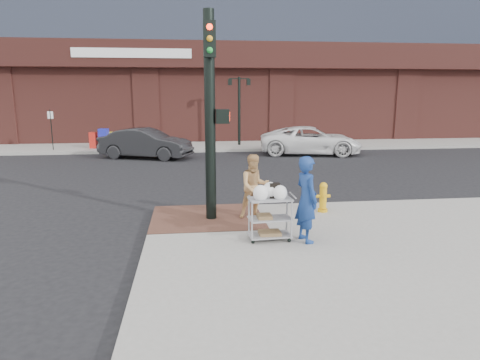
{
  "coord_description": "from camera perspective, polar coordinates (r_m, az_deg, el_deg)",
  "views": [
    {
      "loc": [
        -1.01,
        -9.59,
        3.27
      ],
      "look_at": [
        0.15,
        0.17,
        1.25
      ],
      "focal_mm": 32.0,
      "sensor_mm": 36.0,
      "label": 1
    }
  ],
  "objects": [
    {
      "name": "minivan_white",
      "position": [
        23.2,
        9.42,
        5.22
      ],
      "size": [
        5.73,
        3.48,
        1.49
      ],
      "primitive_type": "imported",
      "rotation": [
        0.0,
        0.0,
        1.37
      ],
      "color": "white",
      "rests_on": "ground"
    },
    {
      "name": "traffic_signal_pole",
      "position": [
        10.38,
        -3.9,
        9.16
      ],
      "size": [
        0.61,
        0.51,
        5.0
      ],
      "color": "black",
      "rests_on": "sidewalk_near"
    },
    {
      "name": "pedestrian_tan",
      "position": [
        10.71,
        1.96,
        -0.86
      ],
      "size": [
        0.85,
        0.7,
        1.62
      ],
      "primitive_type": "imported",
      "rotation": [
        0.0,
        0.0,
        0.12
      ],
      "color": "tan",
      "rests_on": "sidewalk_near"
    },
    {
      "name": "sedan_dark",
      "position": [
        22.03,
        -12.46,
        4.8
      ],
      "size": [
        4.85,
        3.1,
        1.51
      ],
      "primitive_type": "imported",
      "rotation": [
        0.0,
        0.0,
        1.21
      ],
      "color": "black",
      "rests_on": "ground"
    },
    {
      "name": "newsbox_red",
      "position": [
        25.71,
        -18.96,
        5.04
      ],
      "size": [
        0.42,
        0.39,
        0.9
      ],
      "primitive_type": "cube",
      "rotation": [
        0.0,
        0.0,
        -0.15
      ],
      "color": "red",
      "rests_on": "sidewalk_far"
    },
    {
      "name": "parking_sign",
      "position": [
        25.78,
        -23.83,
        6.15
      ],
      "size": [
        0.05,
        0.05,
        2.2
      ],
      "primitive_type": "cylinder",
      "color": "black",
      "rests_on": "sidewalk_far"
    },
    {
      "name": "ground",
      "position": [
        10.18,
        -0.75,
        -7.13
      ],
      "size": [
        220.0,
        220.0,
        0.0
      ],
      "primitive_type": "plane",
      "color": "black",
      "rests_on": "ground"
    },
    {
      "name": "newsbox_yellow",
      "position": [
        25.65,
        -16.65,
        5.16
      ],
      "size": [
        0.44,
        0.41,
        0.9
      ],
      "primitive_type": "cube",
      "rotation": [
        0.0,
        0.0,
        -0.21
      ],
      "color": "gold",
      "rests_on": "sidewalk_far"
    },
    {
      "name": "fire_hydrant",
      "position": [
        11.54,
        11.02,
        -2.19
      ],
      "size": [
        0.38,
        0.26,
        0.8
      ],
      "color": "gold",
      "rests_on": "sidewalk_near"
    },
    {
      "name": "brick_curb_ramp",
      "position": [
        10.95,
        -4.39,
        -4.95
      ],
      "size": [
        2.8,
        2.4,
        0.01
      ],
      "primitive_type": "cube",
      "color": "brown",
      "rests_on": "sidewalk_near"
    },
    {
      "name": "lamp_post",
      "position": [
        25.77,
        -0.11,
        10.18
      ],
      "size": [
        1.32,
        0.22,
        4.0
      ],
      "color": "black",
      "rests_on": "sidewalk_far"
    },
    {
      "name": "newsbox_blue",
      "position": [
        25.37,
        -17.7,
        5.28
      ],
      "size": [
        0.56,
        0.53,
        1.11
      ],
      "primitive_type": "cube",
      "rotation": [
        0.0,
        0.0,
        -0.25
      ],
      "color": "#1B22B5",
      "rests_on": "sidewalk_far"
    },
    {
      "name": "woman_blue",
      "position": [
        9.09,
        8.86,
        -2.55
      ],
      "size": [
        0.58,
        0.75,
        1.84
      ],
      "primitive_type": "imported",
      "rotation": [
        0.0,
        0.0,
        1.81
      ],
      "color": "navy",
      "rests_on": "sidewalk_near"
    },
    {
      "name": "sidewalk_far",
      "position": [
        43.84,
        11.24,
        7.23
      ],
      "size": [
        65.0,
        36.0,
        0.15
      ],
      "primitive_type": "cube",
      "color": "gray",
      "rests_on": "ground"
    },
    {
      "name": "utility_cart",
      "position": [
        9.16,
        4.01,
        -4.63
      ],
      "size": [
        0.93,
        0.56,
        1.25
      ],
      "color": "gray",
      "rests_on": "sidewalk_near"
    }
  ]
}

